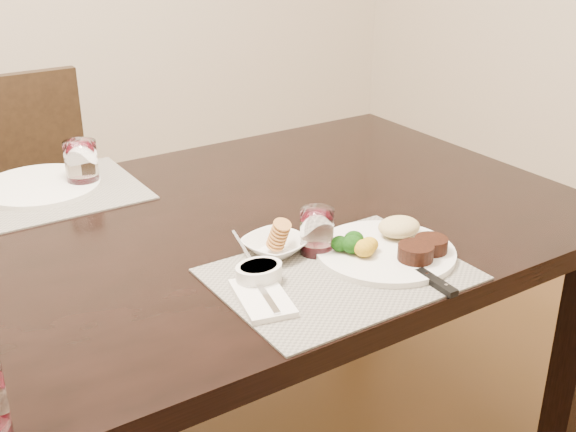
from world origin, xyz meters
TOP-DOWN VIEW (x-y plane):
  - dining_table at (0.00, 0.00)m, footprint 2.00×1.00m
  - chair_far at (0.00, 0.93)m, footprint 0.42×0.42m
  - placemat_near at (0.26, -0.32)m, footprint 0.46×0.34m
  - placemat_far at (-0.10, 0.38)m, footprint 0.46×0.34m
  - dinner_plate at (0.39, -0.31)m, footprint 0.28×0.28m
  - napkin_fork at (0.08, -0.33)m, footprint 0.11×0.16m
  - steak_knife at (0.38, -0.43)m, footprint 0.03×0.24m
  - cracker_bowl at (0.20, -0.18)m, footprint 0.15×0.15m
  - sauce_ramekin at (0.11, -0.27)m, footprint 0.09×0.13m
  - wine_glass_near at (0.27, -0.23)m, footprint 0.07×0.07m
  - far_plate at (-0.09, 0.42)m, footprint 0.28×0.28m
  - wine_glass_far at (0.01, 0.39)m, footprint 0.08×0.08m

SIDE VIEW (x-z plane):
  - chair_far at x=0.00m, z-range 0.05..0.95m
  - dining_table at x=0.00m, z-range 0.29..1.04m
  - placemat_near at x=0.26m, z-range 0.75..0.75m
  - placemat_far at x=-0.10m, z-range 0.75..0.75m
  - steak_knife at x=0.38m, z-range 0.75..0.76m
  - napkin_fork at x=0.08m, z-range 0.75..0.77m
  - far_plate at x=-0.09m, z-range 0.75..0.77m
  - dinner_plate at x=0.39m, z-range 0.74..0.79m
  - cracker_bowl at x=0.20m, z-range 0.74..0.80m
  - sauce_ramekin at x=0.11m, z-range 0.74..0.81m
  - wine_glass_near at x=0.27m, z-range 0.75..0.84m
  - wine_glass_far at x=0.01m, z-range 0.75..0.86m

